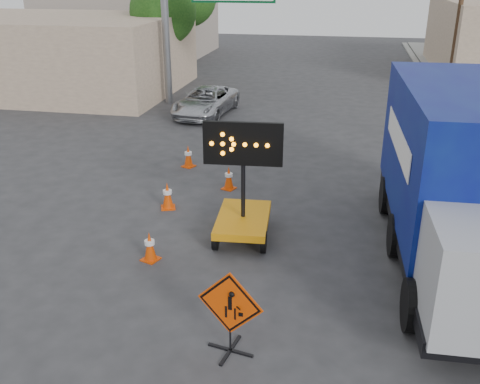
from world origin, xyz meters
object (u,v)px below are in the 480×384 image
(arrow_board, at_px, (243,212))
(pickup_truck, at_px, (206,101))
(construction_sign, at_px, (230,311))
(box_truck, at_px, (458,189))

(arrow_board, relative_size, pickup_truck, 0.66)
(construction_sign, xyz_separation_m, arrow_board, (-0.65, 4.42, -0.19))
(pickup_truck, xyz_separation_m, box_truck, (9.06, -12.07, 1.17))
(construction_sign, distance_m, arrow_board, 4.47)
(construction_sign, height_order, pickup_truck, construction_sign)
(construction_sign, relative_size, pickup_truck, 0.36)
(construction_sign, height_order, arrow_board, arrow_board)
(pickup_truck, distance_m, box_truck, 15.14)
(construction_sign, xyz_separation_m, pickup_truck, (-4.79, 16.30, -0.23))
(box_truck, bearing_deg, construction_sign, -137.60)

